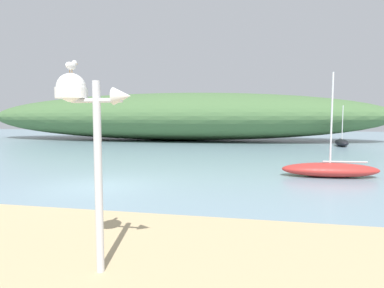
# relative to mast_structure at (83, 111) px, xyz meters

# --- Properties ---
(ground_plane) EXTENTS (120.00, 120.00, 0.00)m
(ground_plane) POSITION_rel_mast_structure_xyz_m (-3.28, 6.53, -2.71)
(ground_plane) COLOR #7A99A8
(distant_hill) EXTENTS (50.81, 13.98, 5.82)m
(distant_hill) POSITION_rel_mast_structure_xyz_m (-7.05, 33.62, 0.20)
(distant_hill) COLOR #476B3D
(distant_hill) RESTS_ON ground
(mast_structure) EXTENTS (1.19, 0.48, 3.08)m
(mast_structure) POSITION_rel_mast_structure_xyz_m (0.00, 0.00, 0.00)
(mast_structure) COLOR silver
(mast_structure) RESTS_ON beach_sand
(seagull_on_radar) EXTENTS (0.12, 0.28, 0.21)m
(seagull_on_radar) POSITION_rel_mast_structure_xyz_m (-0.18, 0.01, 0.69)
(seagull_on_radar) COLOR orange
(seagull_on_radar) RESTS_ON mast_structure
(sailboat_far_left) EXTENTS (1.36, 3.30, 3.90)m
(sailboat_far_left) POSITION_rel_mast_structure_xyz_m (10.98, 27.50, -2.36)
(sailboat_far_left) COLOR black
(sailboat_far_left) RESTS_ON ground
(sailboat_outer_mooring) EXTENTS (4.27, 1.60, 4.65)m
(sailboat_outer_mooring) POSITION_rel_mast_structure_xyz_m (5.98, 10.39, -2.38)
(sailboat_outer_mooring) COLOR #B72D28
(sailboat_outer_mooring) RESTS_ON ground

